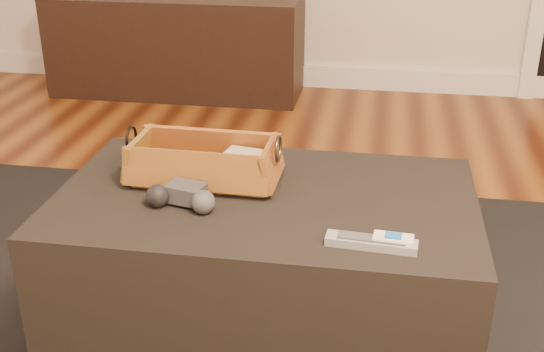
% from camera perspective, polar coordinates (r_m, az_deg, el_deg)
% --- Properties ---
extents(baseboard, '(5.00, 0.04, 0.12)m').
position_cam_1_polar(baseboard, '(3.89, 8.02, 8.07)').
color(baseboard, white).
rests_on(baseboard, floor).
extents(media_cabinet, '(1.34, 0.45, 0.53)m').
position_cam_1_polar(media_cabinet, '(3.79, -7.96, 10.80)').
color(media_cabinet, black).
rests_on(media_cabinet, floor).
extents(area_rug, '(2.60, 2.00, 0.01)m').
position_cam_1_polar(area_rug, '(1.82, -0.80, -14.43)').
color(area_rug, black).
rests_on(area_rug, floor).
extents(ottoman, '(1.00, 0.60, 0.42)m').
position_cam_1_polar(ottoman, '(1.73, -0.55, -7.84)').
color(ottoman, black).
rests_on(ottoman, area_rug).
extents(tv_remote, '(0.20, 0.06, 0.02)m').
position_cam_1_polar(tv_remote, '(1.70, -6.40, 0.27)').
color(tv_remote, black).
rests_on(tv_remote, wicker_basket).
extents(cloth_bundle, '(0.12, 0.09, 0.06)m').
position_cam_1_polar(cloth_bundle, '(1.70, -2.22, 1.09)').
color(cloth_bundle, '#CAB68C').
rests_on(cloth_bundle, wicker_basket).
extents(wicker_basket, '(0.38, 0.20, 0.13)m').
position_cam_1_polar(wicker_basket, '(1.70, -5.69, 1.05)').
color(wicker_basket, '#9C5723').
rests_on(wicker_basket, ottoman).
extents(game_controller, '(0.17, 0.11, 0.06)m').
position_cam_1_polar(game_controller, '(1.57, -7.50, -1.70)').
color(game_controller, '#333436').
rests_on(game_controller, ottoman).
extents(silver_remote, '(0.19, 0.06, 0.02)m').
position_cam_1_polar(silver_remote, '(1.42, 8.31, -5.51)').
color(silver_remote, '#9B9EA2').
rests_on(silver_remote, ottoman).
extents(cream_gadget, '(0.09, 0.05, 0.03)m').
position_cam_1_polar(cream_gadget, '(1.43, 10.09, -5.44)').
color(cream_gadget, white).
rests_on(cream_gadget, ottoman).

